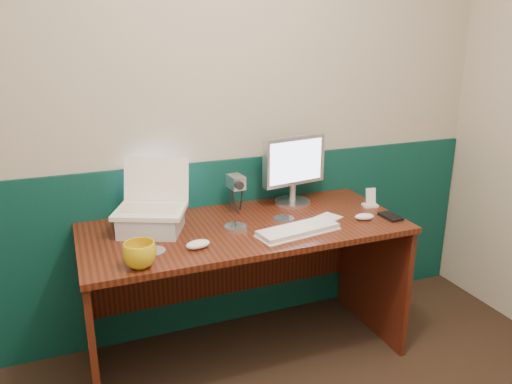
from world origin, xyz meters
name	(u,v)px	position (x,y,z in m)	size (l,w,h in m)	color
back_wall	(197,116)	(0.00, 1.75, 1.25)	(3.50, 0.04, 2.50)	#B8AE9B
wainscot	(203,248)	(0.00, 1.74, 0.50)	(3.48, 0.02, 1.00)	#072F2D
desk	(245,292)	(0.13, 1.38, 0.38)	(1.60, 0.70, 0.75)	black
laptop_riser	(151,222)	(-0.32, 1.47, 0.80)	(0.28, 0.24, 0.10)	silver
laptop	(149,186)	(-0.32, 1.47, 0.98)	(0.32, 0.25, 0.27)	white
monitor	(293,171)	(0.49, 1.60, 0.94)	(0.38, 0.11, 0.38)	silver
keyboard	(298,231)	(0.33, 1.20, 0.76)	(0.40, 0.13, 0.02)	white
mouse_right	(364,217)	(0.73, 1.23, 0.77)	(0.10, 0.06, 0.03)	white
mouse_left	(198,244)	(-0.16, 1.20, 0.77)	(0.11, 0.07, 0.04)	white
mug	(140,255)	(-0.43, 1.11, 0.80)	(0.14, 0.14, 0.11)	gold
camcorder	(236,195)	(0.15, 1.58, 0.84)	(0.09, 0.12, 0.19)	#BAB9BE
cd_spindle	(236,228)	(0.06, 1.34, 0.76)	(0.11, 0.11, 0.02)	silver
cd_loose_a	(153,251)	(-0.36, 1.25, 0.75)	(0.11, 0.11, 0.00)	silver
cd_loose_b	(284,218)	(0.35, 1.40, 0.75)	(0.11, 0.11, 0.00)	silver
pen	(298,225)	(0.37, 1.28, 0.75)	(0.01, 0.01, 0.13)	black
papers	(326,218)	(0.55, 1.31, 0.75)	(0.16, 0.11, 0.00)	silver
dock	(370,205)	(0.87, 1.39, 0.76)	(0.08, 0.06, 0.01)	white
music_player	(371,196)	(0.87, 1.39, 0.81)	(0.05, 0.01, 0.09)	white
pda	(391,216)	(0.87, 1.20, 0.76)	(0.07, 0.13, 0.01)	black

